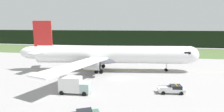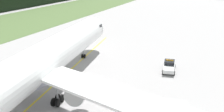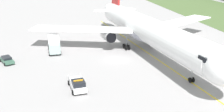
{
  "view_description": "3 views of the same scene",
  "coord_description": "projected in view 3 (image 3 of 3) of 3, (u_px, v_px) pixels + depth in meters",
  "views": [
    {
      "loc": [
        6.97,
        -46.5,
        14.14
      ],
      "look_at": [
        -3.11,
        6.42,
        4.98
      ],
      "focal_mm": 28.52,
      "sensor_mm": 36.0,
      "label": 1
    },
    {
      "loc": [
        -34.91,
        -15.97,
        18.11
      ],
      "look_at": [
        2.63,
        -0.98,
        5.06
      ],
      "focal_mm": 41.68,
      "sensor_mm": 36.0,
      "label": 2
    },
    {
      "loc": [
        51.56,
        -10.32,
        18.69
      ],
      "look_at": [
        3.78,
        -1.6,
        2.14
      ],
      "focal_mm": 42.89,
      "sensor_mm": 36.0,
      "label": 3
    }
  ],
  "objects": [
    {
      "name": "ops_pickup_truck",
      "position": [
        78.0,
        84.0,
        42.12
      ],
      "size": [
        5.69,
        2.94,
        1.94
      ],
      "color": "white",
      "rests_on": "ground"
    },
    {
      "name": "staff_car",
      "position": [
        7.0,
        60.0,
        53.61
      ],
      "size": [
        4.58,
        3.45,
        1.3
      ],
      "color": "#3A634F",
      "rests_on": "ground"
    },
    {
      "name": "taxiway_centerline_main",
      "position": [
        146.0,
        52.0,
        60.69
      ],
      "size": [
        73.27,
        10.7,
        0.01
      ],
      "primitive_type": "cube",
      "rotation": [
        0.0,
        0.0,
        0.14
      ],
      "color": "yellow",
      "rests_on": "ground"
    },
    {
      "name": "airliner",
      "position": [
        146.0,
        29.0,
        59.58
      ],
      "size": [
        56.45,
        49.18,
        15.7
      ],
      "color": "white",
      "rests_on": "ground"
    },
    {
      "name": "catering_truck",
      "position": [
        54.0,
        44.0,
        60.15
      ],
      "size": [
        6.58,
        3.08,
        3.73
      ],
      "color": "#A0B9B5",
      "rests_on": "ground"
    },
    {
      "name": "ground",
      "position": [
        116.0,
        59.0,
        55.79
      ],
      "size": [
        320.0,
        320.0,
        0.0
      ],
      "primitive_type": "plane",
      "color": "#9A9697"
    }
  ]
}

